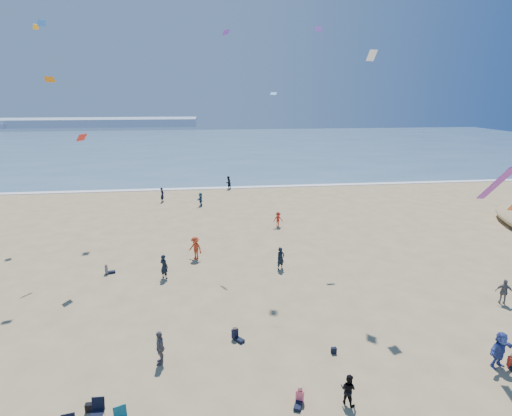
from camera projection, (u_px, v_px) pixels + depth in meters
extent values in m
cube|color=#476B84|center=(209.00, 146.00, 105.82)|extent=(220.00, 100.00, 0.06)
cube|color=white|center=(212.00, 188.00, 58.09)|extent=(220.00, 1.20, 0.08)
cube|color=#7A8EA8|center=(66.00, 122.00, 170.01)|extent=(110.00, 20.00, 3.20)
imported|color=#B13719|center=(195.00, 248.00, 32.98)|extent=(1.42, 1.34, 1.93)
imported|color=slate|center=(504.00, 292.00, 25.90)|extent=(1.09, 0.84, 1.72)
imported|color=black|center=(228.00, 183.00, 57.46)|extent=(1.13, 1.16, 1.88)
imported|color=#2D547D|center=(201.00, 199.00, 48.92)|extent=(0.94, 1.58, 1.63)
imported|color=black|center=(281.00, 259.00, 30.99)|extent=(0.79, 0.68, 1.82)
imported|color=#3A4E9F|center=(500.00, 350.00, 19.85)|extent=(1.88, 1.06, 1.93)
imported|color=slate|center=(160.00, 347.00, 20.11)|extent=(0.46, 1.08, 1.84)
imported|color=red|center=(278.00, 219.00, 41.17)|extent=(1.05, 0.68, 1.54)
imported|color=black|center=(164.00, 267.00, 29.48)|extent=(0.82, 0.77, 1.88)
imported|color=black|center=(162.00, 195.00, 50.67)|extent=(0.57, 0.75, 1.83)
imported|color=black|center=(348.00, 389.00, 17.51)|extent=(0.90, 0.89, 1.47)
cube|color=black|center=(89.00, 407.00, 17.21)|extent=(0.30, 0.22, 0.38)
cube|color=black|center=(334.00, 350.00, 21.08)|extent=(0.28, 0.18, 0.34)
cube|color=#2297EC|center=(274.00, 94.00, 43.62)|extent=(0.76, 0.58, 0.29)
cube|color=#782B93|center=(226.00, 32.00, 32.50)|extent=(0.63, 0.81, 0.43)
cube|color=#5C2991|center=(318.00, 29.00, 33.14)|extent=(0.59, 0.52, 0.50)
cube|color=orange|center=(50.00, 79.00, 30.59)|extent=(0.64, 0.84, 0.42)
cube|color=#EFA112|center=(36.00, 27.00, 37.60)|extent=(0.66, 0.65, 0.43)
cube|color=blue|center=(41.00, 23.00, 28.26)|extent=(0.60, 0.39, 0.42)
cube|color=white|center=(372.00, 55.00, 25.06)|extent=(0.67, 0.52, 0.64)
cube|color=red|center=(82.00, 137.00, 28.59)|extent=(0.69, 0.84, 0.50)
cube|color=purple|center=(496.00, 184.00, 18.89)|extent=(0.35, 3.14, 2.21)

